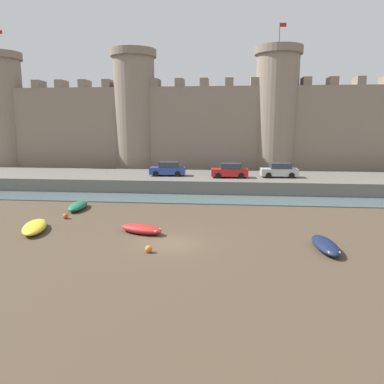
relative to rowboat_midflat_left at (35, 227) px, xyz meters
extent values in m
plane|color=#4C3D2D|center=(10.03, -1.74, -0.33)|extent=(160.00, 160.00, 0.00)
cube|color=slate|center=(10.03, 12.21, -0.28)|extent=(80.00, 4.50, 0.10)
cube|color=#666059|center=(10.03, 19.46, 0.42)|extent=(70.97, 10.00, 1.49)
cube|color=gray|center=(10.03, 28.55, 5.88)|extent=(58.97, 2.80, 12.41)
cylinder|color=gray|center=(-19.45, 28.55, 7.91)|extent=(5.65, 5.65, 16.48)
cylinder|color=gray|center=(0.20, 28.55, 7.91)|extent=(5.65, 5.65, 16.48)
cylinder|color=#796B5D|center=(0.20, 28.55, 16.65)|extent=(6.33, 6.33, 1.00)
cylinder|color=gray|center=(19.86, 28.55, 7.91)|extent=(5.65, 5.65, 16.48)
cylinder|color=#796B5D|center=(19.86, 28.55, 16.65)|extent=(6.33, 6.33, 1.00)
cylinder|color=#4C4742|center=(19.86, 28.55, 18.65)|extent=(0.10, 0.10, 3.00)
cube|color=red|center=(20.31, 28.55, 19.85)|extent=(0.80, 0.04, 0.50)
cube|color=gray|center=(-13.70, 28.55, 12.63)|extent=(1.10, 2.52, 1.10)
cube|color=gray|center=(-10.31, 28.55, 12.63)|extent=(1.10, 2.52, 1.10)
cube|color=gray|center=(-6.92, 28.55, 12.63)|extent=(1.10, 2.52, 1.10)
cube|color=gray|center=(-3.53, 28.55, 12.63)|extent=(1.10, 2.52, 1.10)
cube|color=gray|center=(3.25, 28.55, 12.63)|extent=(1.10, 2.52, 1.10)
cube|color=gray|center=(6.64, 28.55, 12.63)|extent=(1.10, 2.52, 1.10)
cube|color=gray|center=(10.03, 28.55, 12.63)|extent=(1.10, 2.52, 1.10)
cube|color=gray|center=(13.42, 28.55, 12.63)|extent=(1.10, 2.52, 1.10)
cube|color=gray|center=(16.81, 28.55, 12.63)|extent=(1.10, 2.52, 1.10)
cube|color=gray|center=(23.59, 28.55, 12.63)|extent=(1.10, 2.52, 1.10)
cube|color=gray|center=(26.98, 28.55, 12.63)|extent=(1.10, 2.52, 1.10)
cube|color=gray|center=(30.38, 28.55, 12.63)|extent=(1.10, 2.52, 1.10)
ellipsoid|color=yellow|center=(0.00, 0.00, -0.02)|extent=(2.70, 4.25, 0.63)
ellipsoid|color=#F2F246|center=(0.00, 0.00, 0.04)|extent=(2.15, 3.46, 0.34)
cube|color=beige|center=(0.09, -0.29, 0.08)|extent=(1.30, 0.60, 0.06)
cube|color=beige|center=(-0.48, 1.46, 0.06)|extent=(0.89, 0.53, 0.08)
ellipsoid|color=red|center=(7.63, 0.26, -0.01)|extent=(3.46, 2.30, 0.64)
ellipsoid|color=#F23939|center=(7.63, 0.26, 0.05)|extent=(2.82, 1.84, 0.35)
cube|color=beige|center=(7.41, 0.35, 0.09)|extent=(0.56, 1.09, 0.06)
cube|color=beige|center=(8.81, -0.17, 0.07)|extent=(0.50, 0.75, 0.08)
ellipsoid|color=#141E3D|center=(19.52, -2.04, -0.02)|extent=(1.52, 3.82, 0.63)
ellipsoid|color=navy|center=(19.52, -2.04, 0.04)|extent=(1.20, 3.13, 0.34)
cube|color=beige|center=(19.50, -1.76, 0.08)|extent=(1.06, 0.28, 0.06)
cube|color=beige|center=(19.63, -3.49, 0.06)|extent=(0.70, 0.33, 0.08)
ellipsoid|color=#1E6B47|center=(0.33, 6.88, -0.01)|extent=(1.63, 3.77, 0.64)
ellipsoid|color=#339266|center=(0.33, 6.88, 0.05)|extent=(1.28, 3.09, 0.35)
cube|color=beige|center=(0.36, 6.60, 0.09)|extent=(1.13, 0.30, 0.06)
cube|color=beige|center=(0.21, 8.31, 0.07)|extent=(0.74, 0.34, 0.08)
sphere|color=orange|center=(8.99, -3.55, -0.11)|extent=(0.43, 0.43, 0.43)
sphere|color=#E04C1E|center=(0.65, 3.62, -0.11)|extent=(0.43, 0.43, 0.43)
cube|color=#263F99|center=(6.45, 18.59, 1.76)|extent=(4.17, 1.88, 0.80)
cube|color=#2D3842|center=(6.60, 18.60, 2.46)|extent=(2.32, 1.60, 0.64)
cylinder|color=black|center=(5.22, 17.68, 1.48)|extent=(0.65, 0.21, 0.64)
cylinder|color=black|center=(5.14, 19.38, 1.48)|extent=(0.65, 0.21, 0.64)
cylinder|color=black|center=(7.76, 17.80, 1.48)|extent=(0.65, 0.21, 0.64)
cylinder|color=black|center=(7.68, 19.50, 1.48)|extent=(0.65, 0.21, 0.64)
cube|color=#B2B5B7|center=(19.25, 18.55, 1.76)|extent=(4.17, 1.88, 0.80)
cube|color=#2D3842|center=(19.40, 18.55, 2.46)|extent=(2.32, 1.60, 0.64)
cylinder|color=black|center=(18.02, 17.64, 1.48)|extent=(0.65, 0.21, 0.64)
cylinder|color=black|center=(17.95, 19.34, 1.48)|extent=(0.65, 0.21, 0.64)
cylinder|color=black|center=(20.56, 17.76, 1.48)|extent=(0.65, 0.21, 0.64)
cylinder|color=black|center=(20.49, 19.45, 1.48)|extent=(0.65, 0.21, 0.64)
cube|color=red|center=(13.67, 17.81, 1.76)|extent=(4.17, 1.88, 0.80)
cube|color=#2D3842|center=(13.82, 17.81, 2.46)|extent=(2.32, 1.60, 0.64)
cylinder|color=black|center=(12.44, 16.90, 1.48)|extent=(0.65, 0.21, 0.64)
cylinder|color=black|center=(12.36, 18.60, 1.48)|extent=(0.65, 0.21, 0.64)
cylinder|color=black|center=(14.98, 17.01, 1.48)|extent=(0.65, 0.21, 0.64)
cylinder|color=black|center=(14.90, 18.71, 1.48)|extent=(0.65, 0.21, 0.64)
camera|label=1|loc=(13.69, -24.33, 7.24)|focal=35.00mm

